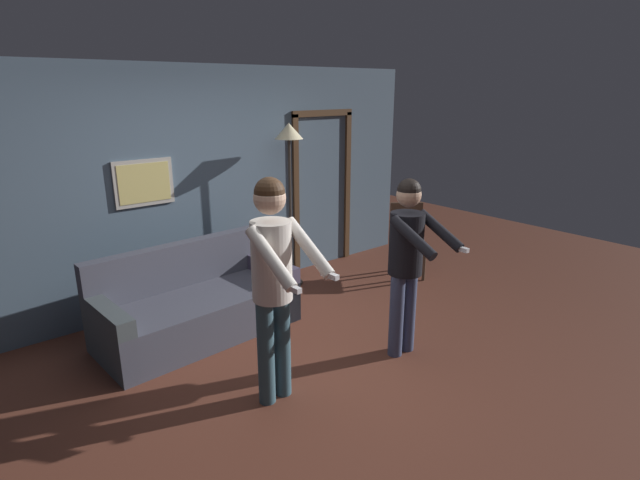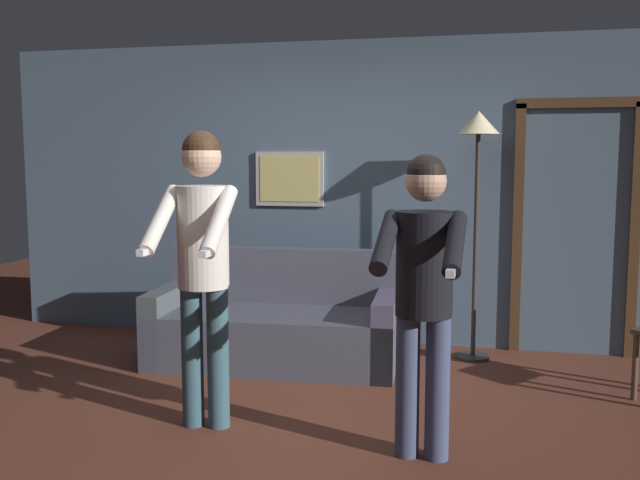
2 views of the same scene
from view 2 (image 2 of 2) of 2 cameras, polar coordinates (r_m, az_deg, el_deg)
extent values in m
plane|color=brown|center=(4.47, -2.44, -14.47)|extent=(12.00, 12.00, 0.00)
cube|color=#4B6073|center=(6.20, 2.63, 3.77)|extent=(6.40, 0.06, 2.60)
cube|color=#B7B2A8|center=(6.28, -2.44, 4.91)|extent=(0.61, 0.02, 0.48)
cube|color=#D0BE6B|center=(6.27, -2.47, 4.91)|extent=(0.53, 0.01, 0.40)
cube|color=#4C331E|center=(6.08, 15.52, 0.83)|extent=(0.08, 0.04, 2.04)
cube|color=#4C331E|center=(6.18, 23.88, 0.60)|extent=(0.08, 0.04, 2.04)
cube|color=#4C331E|center=(6.10, 20.11, 10.28)|extent=(0.98, 0.04, 0.08)
cube|color=#464754|center=(5.62, -3.64, -7.80)|extent=(1.95, 0.96, 0.42)
cube|color=#464754|center=(5.87, -2.87, -2.83)|extent=(1.90, 0.25, 0.45)
cube|color=#424A4D|center=(5.86, -12.01, -6.53)|extent=(0.21, 0.86, 0.58)
cube|color=#4A425A|center=(5.47, 5.33, -7.35)|extent=(0.21, 0.86, 0.58)
cylinder|color=#332D28|center=(5.95, 12.12, -9.10)|extent=(0.28, 0.28, 0.02)
cylinder|color=#332D28|center=(5.77, 12.33, -0.52)|extent=(0.04, 0.04, 1.76)
cone|color=#F9EAB7|center=(5.73, 12.57, 9.16)|extent=(0.33, 0.33, 0.18)
cylinder|color=#345461|center=(4.38, -10.17, -9.16)|extent=(0.13, 0.13, 0.85)
cylinder|color=#345461|center=(4.33, -8.16, -9.31)|extent=(0.13, 0.13, 0.85)
cylinder|color=silver|center=(4.22, -9.35, 0.24)|extent=(0.30, 0.30, 0.60)
sphere|color=#D8AD8E|center=(4.19, -9.47, 6.58)|extent=(0.23, 0.23, 0.23)
sphere|color=#382314|center=(4.19, -9.48, 7.13)|extent=(0.22, 0.22, 0.22)
cylinder|color=silver|center=(4.07, -12.65, 1.61)|extent=(0.12, 0.49, 0.38)
cube|color=white|center=(3.88, -13.80, -0.90)|extent=(0.05, 0.15, 0.04)
cylinder|color=silver|center=(3.95, -8.08, 1.56)|extent=(0.12, 0.49, 0.38)
cube|color=white|center=(3.76, -9.05, -1.03)|extent=(0.05, 0.15, 0.04)
cylinder|color=#3D4869|center=(3.93, 7.01, -11.50)|extent=(0.13, 0.13, 0.78)
cylinder|color=#3D4869|center=(3.91, 9.38, -11.61)|extent=(0.13, 0.13, 0.78)
cylinder|color=black|center=(3.77, 8.36, -1.90)|extent=(0.30, 0.30, 0.55)
sphere|color=tan|center=(3.73, 8.47, 4.69)|extent=(0.21, 0.21, 0.21)
sphere|color=black|center=(3.73, 8.48, 5.26)|extent=(0.20, 0.20, 0.20)
cylinder|color=black|center=(3.56, 5.28, -0.11)|extent=(0.10, 0.48, 0.29)
cylinder|color=black|center=(3.52, 10.75, -0.27)|extent=(0.10, 0.48, 0.29)
cube|color=white|center=(3.32, 10.45, -2.54)|extent=(0.04, 0.15, 0.04)
cylinder|color=#4C3828|center=(5.24, 23.89, -9.27)|extent=(0.04, 0.04, 0.45)
camera|label=1|loc=(3.75, -62.09, 14.68)|focal=28.00mm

